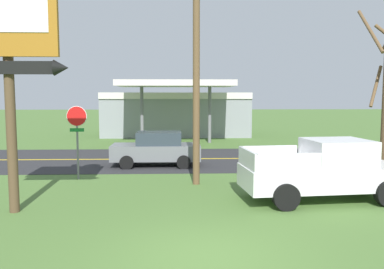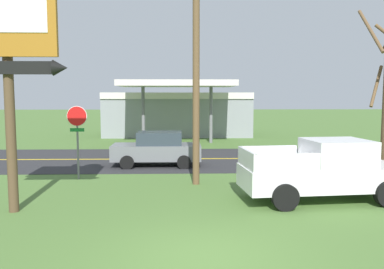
% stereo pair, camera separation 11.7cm
% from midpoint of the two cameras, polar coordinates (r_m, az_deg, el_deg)
% --- Properties ---
extents(ground_plane, '(180.00, 180.00, 0.00)m').
position_cam_midpoint_polar(ground_plane, '(8.80, 1.67, -16.93)').
color(ground_plane, '#4C7033').
extents(road_asphalt, '(140.00, 8.00, 0.02)m').
position_cam_midpoint_polar(road_asphalt, '(21.39, -0.67, -3.48)').
color(road_asphalt, '#2B2B2D').
rests_on(road_asphalt, ground).
extents(road_centre_line, '(126.00, 0.20, 0.01)m').
position_cam_midpoint_polar(road_centre_line, '(21.38, -0.67, -3.45)').
color(road_centre_line, gold).
rests_on(road_centre_line, road_asphalt).
extents(motel_sign, '(3.18, 0.54, 6.63)m').
position_cam_midpoint_polar(motel_sign, '(12.45, -24.80, 10.78)').
color(motel_sign, brown).
rests_on(motel_sign, ground).
extents(stop_sign, '(0.80, 0.08, 2.95)m').
position_cam_midpoint_polar(stop_sign, '(16.67, -16.16, 0.72)').
color(stop_sign, slate).
rests_on(stop_sign, ground).
extents(utility_pole, '(2.09, 0.26, 8.47)m').
position_cam_midpoint_polar(utility_pole, '(15.15, 0.39, 10.05)').
color(utility_pole, brown).
rests_on(utility_pole, ground).
extents(gas_station, '(12.00, 11.50, 4.40)m').
position_cam_midpoint_polar(gas_station, '(34.21, -2.37, 3.15)').
color(gas_station, gray).
rests_on(gas_station, ground).
extents(pickup_white_parked_on_lawn, '(5.36, 2.62, 1.96)m').
position_cam_midpoint_polar(pickup_white_parked_on_lawn, '(13.65, 18.12, -4.87)').
color(pickup_white_parked_on_lawn, silver).
rests_on(pickup_white_parked_on_lawn, ground).
extents(car_grey_near_lane, '(4.20, 2.00, 1.64)m').
position_cam_midpoint_polar(car_grey_near_lane, '(19.31, -5.17, -2.02)').
color(car_grey_near_lane, slate).
rests_on(car_grey_near_lane, ground).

